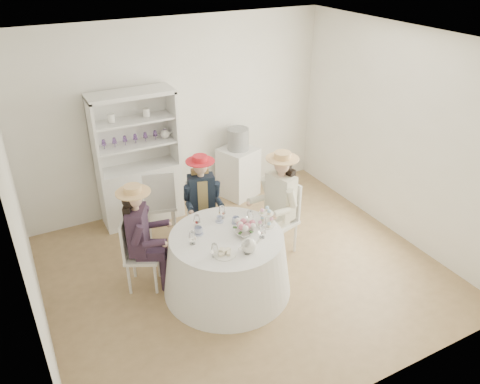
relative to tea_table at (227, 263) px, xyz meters
name	(u,v)px	position (x,y,z in m)	size (l,w,h in m)	color
ground	(244,271)	(0.32, 0.19, -0.36)	(4.50, 4.50, 0.00)	olive
ceiling	(245,43)	(0.32, 0.19, 2.34)	(4.50, 4.50, 0.00)	white
wall_back	(178,116)	(0.32, 2.19, 0.99)	(4.50, 4.50, 0.00)	white
wall_front	(370,276)	(0.32, -1.81, 0.99)	(4.50, 4.50, 0.00)	white
wall_left	(21,224)	(-1.93, 0.19, 0.99)	(4.50, 4.50, 0.00)	white
wall_right	(399,136)	(2.57, 0.19, 0.99)	(4.50, 4.50, 0.00)	white
tea_table	(227,263)	(0.00, 0.00, 0.00)	(1.46, 1.46, 0.72)	white
hutch	(139,176)	(-0.39, 1.95, 0.31)	(1.22, 0.72, 1.87)	silver
side_table	(238,172)	(1.15, 1.94, 0.03)	(0.50, 0.50, 0.78)	silver
hatbox	(238,139)	(1.15, 1.94, 0.58)	(0.32, 0.32, 0.32)	black
guest_left	(140,232)	(-0.82, 0.49, 0.38)	(0.55, 0.50, 1.31)	silver
guest_mid	(202,196)	(0.12, 0.95, 0.36)	(0.48, 0.51, 1.27)	silver
guest_right	(279,198)	(0.89, 0.35, 0.43)	(0.56, 0.52, 1.39)	silver
spare_chair	(160,202)	(-0.31, 1.36, 0.18)	(0.51, 0.51, 1.01)	silver
teacup_a	(198,231)	(-0.25, 0.18, 0.40)	(0.10, 0.10, 0.08)	white
teacup_b	(219,219)	(0.06, 0.30, 0.40)	(0.07, 0.07, 0.06)	white
teacup_c	(236,220)	(0.21, 0.19, 0.40)	(0.09, 0.09, 0.07)	white
flower_bowl	(244,234)	(0.18, -0.08, 0.39)	(0.19, 0.19, 0.05)	white
flower_arrangement	(244,225)	(0.21, -0.02, 0.45)	(0.18, 0.18, 0.07)	#D56A84
table_teapot	(249,246)	(0.08, -0.36, 0.44)	(0.22, 0.16, 0.17)	white
sandwich_plate	(225,253)	(-0.17, -0.29, 0.38)	(0.24, 0.24, 0.05)	white
cupcake_stand	(266,219)	(0.50, 0.00, 0.44)	(0.22, 0.22, 0.21)	white
stemware_set	(226,230)	(0.00, 0.00, 0.44)	(0.83, 0.83, 0.15)	white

